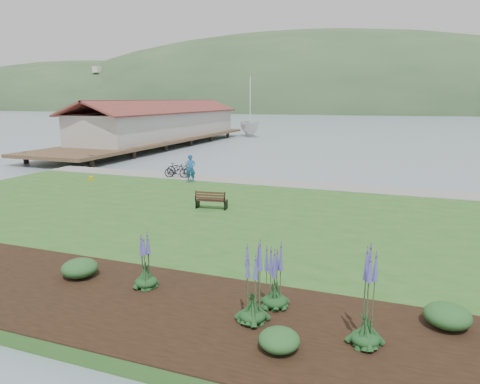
# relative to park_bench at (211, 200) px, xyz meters

# --- Properties ---
(ground) EXTENTS (600.00, 600.00, 0.00)m
(ground) POSITION_rel_park_bench_xyz_m (1.17, 0.34, -0.85)
(ground) COLOR gray
(ground) RESTS_ON ground
(lawn) EXTENTS (34.00, 20.00, 0.40)m
(lawn) POSITION_rel_park_bench_xyz_m (1.17, -1.66, -0.65)
(lawn) COLOR #295A20
(lawn) RESTS_ON ground
(shoreline_path) EXTENTS (34.00, 2.20, 0.03)m
(shoreline_path) POSITION_rel_park_bench_xyz_m (1.17, 7.24, -0.43)
(shoreline_path) COLOR gray
(shoreline_path) RESTS_ON lawn
(garden_bed) EXTENTS (24.00, 4.40, 0.04)m
(garden_bed) POSITION_rel_park_bench_xyz_m (4.17, -9.46, -0.43)
(garden_bed) COLOR black
(garden_bed) RESTS_ON lawn
(far_hillside) EXTENTS (580.00, 80.00, 38.00)m
(far_hillside) POSITION_rel_park_bench_xyz_m (21.17, 170.34, -0.85)
(far_hillside) COLOR #2F4F2C
(far_hillside) RESTS_ON ground
(pier_pavilion) EXTENTS (8.00, 36.00, 5.40)m
(pier_pavilion) POSITION_rel_park_bench_xyz_m (-18.83, 27.86, 1.79)
(pier_pavilion) COLOR #4C3826
(pier_pavilion) RESTS_ON ground
(park_bench) EXTENTS (1.52, 0.76, 0.90)m
(park_bench) POSITION_rel_park_bench_xyz_m (0.00, 0.00, 0.00)
(park_bench) COLOR #311C13
(park_bench) RESTS_ON lawn
(person) EXTENTS (0.88, 0.76, 2.04)m
(person) POSITION_rel_park_bench_xyz_m (-3.90, 5.65, 0.57)
(person) COLOR #205494
(person) RESTS_ON lawn
(bicycle_a) EXTENTS (0.85, 1.96, 0.99)m
(bicycle_a) POSITION_rel_park_bench_xyz_m (-5.68, 7.54, 0.05)
(bicycle_a) COLOR black
(bicycle_a) RESTS_ON lawn
(bicycle_b) EXTENTS (0.81, 1.72, 1.00)m
(bicycle_b) POSITION_rel_park_bench_xyz_m (-5.49, 6.72, 0.05)
(bicycle_b) COLOR black
(bicycle_b) RESTS_ON lawn
(sailboat) EXTENTS (14.82, 14.87, 27.99)m
(sailboat) POSITION_rel_park_bench_xyz_m (-12.99, 43.59, -0.85)
(sailboat) COLOR silver
(sailboat) RESTS_ON ground
(pannier) EXTENTS (0.23, 0.29, 0.28)m
(pannier) POSITION_rel_park_bench_xyz_m (-10.16, 3.94, -0.31)
(pannier) COLOR gold
(pannier) RESTS_ON lawn
(echium_0) EXTENTS (0.62, 0.62, 2.17)m
(echium_0) POSITION_rel_park_bench_xyz_m (5.24, -9.40, 0.52)
(echium_0) COLOR #153B1A
(echium_0) RESTS_ON garden_bed
(echium_1) EXTENTS (0.62, 0.62, 1.78)m
(echium_1) POSITION_rel_park_bench_xyz_m (5.52, -8.51, 0.34)
(echium_1) COLOR #153B1A
(echium_1) RESTS_ON garden_bed
(echium_2) EXTENTS (0.62, 0.62, 2.32)m
(echium_2) POSITION_rel_park_bench_xyz_m (7.76, -9.48, 0.54)
(echium_2) COLOR #153B1A
(echium_2) RESTS_ON garden_bed
(echium_4) EXTENTS (0.62, 0.62, 1.77)m
(echium_4) POSITION_rel_park_bench_xyz_m (1.89, -8.63, 0.33)
(echium_4) COLOR #153B1A
(echium_4) RESTS_ON garden_bed
(shrub_0) EXTENTS (1.04, 1.04, 0.52)m
(shrub_0) POSITION_rel_park_bench_xyz_m (-0.32, -8.66, -0.15)
(shrub_0) COLOR #1E4C21
(shrub_0) RESTS_ON garden_bed
(shrub_1) EXTENTS (0.86, 0.86, 0.43)m
(shrub_1) POSITION_rel_park_bench_xyz_m (6.11, -10.27, -0.19)
(shrub_1) COLOR #1E4C21
(shrub_1) RESTS_ON garden_bed
(shrub_2) EXTENTS (1.04, 1.04, 0.52)m
(shrub_2) POSITION_rel_park_bench_xyz_m (9.45, -8.04, -0.15)
(shrub_2) COLOR #1E4C21
(shrub_2) RESTS_ON garden_bed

